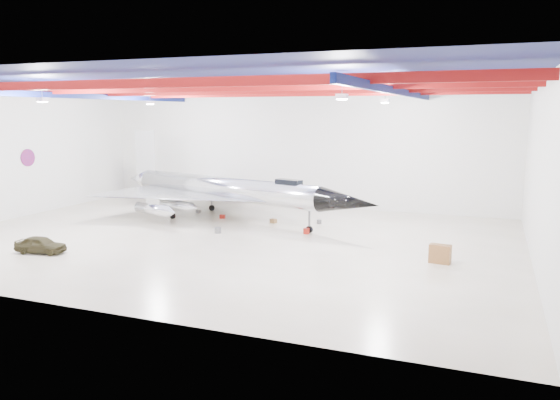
% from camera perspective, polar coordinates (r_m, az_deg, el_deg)
% --- Properties ---
extents(floor, '(40.00, 40.00, 0.00)m').
position_cam_1_polar(floor, '(39.13, -5.78, -4.01)').
color(floor, '#BAAE93').
rests_on(floor, ground).
extents(wall_back, '(40.00, 0.00, 40.00)m').
position_cam_1_polar(wall_back, '(52.01, 1.68, 5.44)').
color(wall_back, silver).
rests_on(wall_back, floor).
extents(wall_left, '(0.00, 30.00, 30.00)m').
position_cam_1_polar(wall_left, '(50.61, -26.56, 4.37)').
color(wall_left, silver).
rests_on(wall_left, floor).
extents(wall_right, '(0.00, 30.00, 30.00)m').
position_cam_1_polar(wall_right, '(34.15, 25.52, 2.58)').
color(wall_right, silver).
rests_on(wall_right, floor).
extents(ceiling, '(40.00, 40.00, 0.00)m').
position_cam_1_polar(ceiling, '(38.16, -6.05, 12.29)').
color(ceiling, '#0A0F38').
rests_on(ceiling, wall_back).
extents(ceiling_structure, '(39.50, 29.50, 1.08)m').
position_cam_1_polar(ceiling_structure, '(38.13, -6.04, 11.28)').
color(ceiling_structure, maroon).
rests_on(ceiling_structure, ceiling).
extents(wall_roundel, '(0.10, 1.50, 1.50)m').
position_cam_1_polar(wall_roundel, '(51.96, -24.85, 4.04)').
color(wall_roundel, '#B21414').
rests_on(wall_roundel, wall_left).
extents(jet_aircraft, '(25.97, 18.63, 7.23)m').
position_cam_1_polar(jet_aircraft, '(45.47, -5.89, 0.88)').
color(jet_aircraft, silver).
rests_on(jet_aircraft, floor).
extents(jeep, '(3.40, 1.82, 1.10)m').
position_cam_1_polar(jeep, '(38.05, -23.74, -4.28)').
color(jeep, '#322D19').
rests_on(jeep, floor).
extents(desk, '(1.31, 0.79, 1.13)m').
position_cam_1_polar(desk, '(33.91, 16.38, -5.43)').
color(desk, brown).
rests_on(desk, floor).
extents(toolbox_red, '(0.54, 0.48, 0.32)m').
position_cam_1_polar(toolbox_red, '(46.38, -6.03, -1.73)').
color(toolbox_red, maroon).
rests_on(toolbox_red, floor).
extents(engine_drum, '(0.52, 0.52, 0.44)m').
position_cam_1_polar(engine_drum, '(40.80, -6.51, -3.16)').
color(engine_drum, '#59595B').
rests_on(engine_drum, floor).
extents(crate_small, '(0.44, 0.40, 0.25)m').
position_cam_1_polar(crate_small, '(49.17, -8.54, -1.20)').
color(crate_small, '#59595B').
rests_on(crate_small, floor).
extents(tool_chest, '(0.48, 0.48, 0.42)m').
position_cam_1_polar(tool_chest, '(40.36, 2.76, -3.26)').
color(tool_chest, maroon).
rests_on(tool_chest, floor).
extents(oil_barrel, '(0.58, 0.52, 0.34)m').
position_cam_1_polar(oil_barrel, '(44.24, -0.70, -2.20)').
color(oil_barrel, olive).
rests_on(oil_barrel, floor).
extents(spares_box, '(0.42, 0.42, 0.34)m').
position_cam_1_polar(spares_box, '(44.01, 4.11, -2.28)').
color(spares_box, '#59595B').
rests_on(spares_box, floor).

